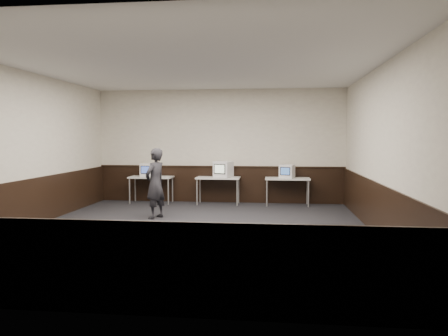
{
  "coord_description": "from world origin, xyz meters",
  "views": [
    {
      "loc": [
        1.54,
        -8.3,
        1.87
      ],
      "look_at": [
        0.39,
        1.6,
        1.15
      ],
      "focal_mm": 35.0,
      "sensor_mm": 36.0,
      "label": 1
    }
  ],
  "objects_px": {
    "emac_left": "(148,170)",
    "emac_center": "(223,169)",
    "desk_center": "(218,180)",
    "person": "(155,183)",
    "desk_right": "(287,181)",
    "emac_right": "(287,171)",
    "desk_left": "(151,179)"
  },
  "relations": [
    {
      "from": "emac_left",
      "to": "emac_center",
      "type": "distance_m",
      "value": 2.12
    },
    {
      "from": "desk_center",
      "to": "emac_left",
      "type": "bearing_deg",
      "value": -179.6
    },
    {
      "from": "emac_center",
      "to": "person",
      "type": "bearing_deg",
      "value": -101.65
    },
    {
      "from": "emac_center",
      "to": "person",
      "type": "distance_m",
      "value": 2.6
    },
    {
      "from": "desk_center",
      "to": "person",
      "type": "relative_size",
      "value": 0.75
    },
    {
      "from": "person",
      "to": "emac_center",
      "type": "bearing_deg",
      "value": 174.1
    },
    {
      "from": "desk_center",
      "to": "desk_right",
      "type": "bearing_deg",
      "value": 0.0
    },
    {
      "from": "desk_center",
      "to": "emac_right",
      "type": "distance_m",
      "value": 1.9
    },
    {
      "from": "emac_center",
      "to": "person",
      "type": "height_order",
      "value": "person"
    },
    {
      "from": "emac_right",
      "to": "person",
      "type": "bearing_deg",
      "value": -127.13
    },
    {
      "from": "desk_center",
      "to": "person",
      "type": "xyz_separation_m",
      "value": [
        -1.16,
        -2.24,
        0.12
      ]
    },
    {
      "from": "desk_center",
      "to": "desk_right",
      "type": "relative_size",
      "value": 1.0
    },
    {
      "from": "desk_left",
      "to": "desk_center",
      "type": "xyz_separation_m",
      "value": [
        1.9,
        0.0,
        0.0
      ]
    },
    {
      "from": "desk_right",
      "to": "desk_center",
      "type": "bearing_deg",
      "value": 180.0
    },
    {
      "from": "emac_center",
      "to": "emac_right",
      "type": "xyz_separation_m",
      "value": [
        1.74,
        -0.04,
        -0.04
      ]
    },
    {
      "from": "desk_center",
      "to": "desk_right",
      "type": "height_order",
      "value": "same"
    },
    {
      "from": "desk_center",
      "to": "emac_right",
      "type": "height_order",
      "value": "emac_right"
    },
    {
      "from": "desk_center",
      "to": "emac_center",
      "type": "relative_size",
      "value": 2.07
    },
    {
      "from": "desk_center",
      "to": "emac_center",
      "type": "height_order",
      "value": "emac_center"
    },
    {
      "from": "desk_left",
      "to": "person",
      "type": "xyz_separation_m",
      "value": [
        0.74,
        -2.24,
        0.12
      ]
    },
    {
      "from": "person",
      "to": "desk_center",
      "type": "bearing_deg",
      "value": 176.95
    },
    {
      "from": "desk_right",
      "to": "person",
      "type": "xyz_separation_m",
      "value": [
        -3.06,
        -2.24,
        0.12
      ]
    },
    {
      "from": "desk_left",
      "to": "person",
      "type": "relative_size",
      "value": 0.75
    },
    {
      "from": "desk_left",
      "to": "emac_right",
      "type": "relative_size",
      "value": 2.54
    },
    {
      "from": "desk_left",
      "to": "desk_center",
      "type": "distance_m",
      "value": 1.9
    },
    {
      "from": "desk_left",
      "to": "emac_center",
      "type": "xyz_separation_m",
      "value": [
        2.04,
        -0.0,
        0.29
      ]
    },
    {
      "from": "desk_center",
      "to": "person",
      "type": "bearing_deg",
      "value": -117.45
    },
    {
      "from": "emac_left",
      "to": "person",
      "type": "height_order",
      "value": "person"
    },
    {
      "from": "person",
      "to": "desk_right",
      "type": "bearing_deg",
      "value": 150.55
    },
    {
      "from": "desk_right",
      "to": "emac_left",
      "type": "xyz_separation_m",
      "value": [
        -3.88,
        -0.01,
        0.26
      ]
    },
    {
      "from": "desk_left",
      "to": "person",
      "type": "distance_m",
      "value": 2.36
    },
    {
      "from": "emac_right",
      "to": "person",
      "type": "relative_size",
      "value": 0.29
    }
  ]
}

